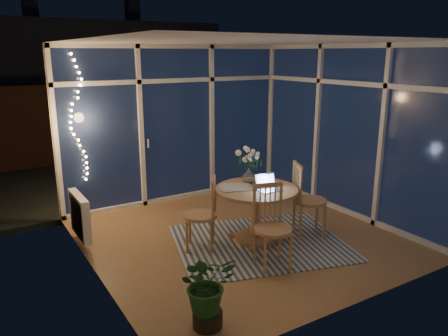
{
  "coord_description": "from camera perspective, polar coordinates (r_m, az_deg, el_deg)",
  "views": [
    {
      "loc": [
        -3.11,
        -4.65,
        2.46
      ],
      "look_at": [
        -0.12,
        0.25,
        0.94
      ],
      "focal_mm": 35.0,
      "sensor_mm": 36.0,
      "label": 1
    }
  ],
  "objects": [
    {
      "name": "rug",
      "position": [
        5.94,
        4.7,
        -9.69
      ],
      "size": [
        2.61,
        2.3,
        0.01
      ],
      "primitive_type": "cube",
      "rotation": [
        0.0,
        0.0,
        -0.28
      ],
      "color": "beige",
      "rests_on": "floor"
    },
    {
      "name": "wall_back",
      "position": [
        7.44,
        -6.25,
        5.72
      ],
      "size": [
        4.0,
        0.04,
        2.6
      ],
      "primitive_type": "cube",
      "color": "silver",
      "rests_on": "floor"
    },
    {
      "name": "floor",
      "position": [
        6.12,
        2.24,
        -8.94
      ],
      "size": [
        4.0,
        4.0,
        0.0
      ],
      "primitive_type": "plane",
      "color": "#996243",
      "rests_on": "ground"
    },
    {
      "name": "wall_left",
      "position": [
        4.93,
        -17.39,
        0.46
      ],
      "size": [
        0.04,
        4.0,
        2.6
      ],
      "primitive_type": "cube",
      "color": "silver",
      "rests_on": "floor"
    },
    {
      "name": "wall_front",
      "position": [
        4.25,
        17.48,
        -1.75
      ],
      "size": [
        4.0,
        0.04,
        2.6
      ],
      "primitive_type": "cube",
      "color": "silver",
      "rests_on": "floor"
    },
    {
      "name": "phone",
      "position": [
        5.66,
        4.23,
        -2.87
      ],
      "size": [
        0.11,
        0.07,
        0.01
      ],
      "primitive_type": "cube",
      "rotation": [
        0.0,
        0.0,
        0.16
      ],
      "color": "black",
      "rests_on": "dining_table"
    },
    {
      "name": "potted_plant",
      "position": [
        4.11,
        -2.2,
        -15.61
      ],
      "size": [
        0.62,
        0.56,
        0.76
      ],
      "primitive_type": "imported",
      "rotation": [
        0.0,
        0.0,
        -0.19
      ],
      "color": "#1B4C1B",
      "rests_on": "floor"
    },
    {
      "name": "garden_shrubs",
      "position": [
        8.62,
        -14.91,
        0.79
      ],
      "size": [
        0.9,
        0.9,
        0.9
      ],
      "primitive_type": "sphere",
      "color": "black",
      "rests_on": "ground"
    },
    {
      "name": "chair_left",
      "position": [
        5.58,
        -3.15,
        -5.99
      ],
      "size": [
        0.62,
        0.62,
        0.97
      ],
      "primitive_type": "cube",
      "rotation": [
        0.0,
        0.0,
        -2.16
      ],
      "color": "olive",
      "rests_on": "floor"
    },
    {
      "name": "bowl",
      "position": [
        5.9,
        6.54,
        -2.04
      ],
      "size": [
        0.19,
        0.19,
        0.04
      ],
      "primitive_type": "imported",
      "rotation": [
        0.0,
        0.0,
        -0.28
      ],
      "color": "white",
      "rests_on": "dining_table"
    },
    {
      "name": "neighbour_roof",
      "position": [
        13.59,
        -17.28,
        13.05
      ],
      "size": [
        7.0,
        3.0,
        2.2
      ],
      "primitive_type": "cube",
      "color": "#2E3137",
      "rests_on": "ground"
    },
    {
      "name": "laptop",
      "position": [
        5.63,
        6.03,
        -1.89
      ],
      "size": [
        0.31,
        0.28,
        0.22
      ],
      "primitive_type": null,
      "rotation": [
        0.0,
        0.0,
        -0.06
      ],
      "color": "#BBBBC0",
      "rests_on": "dining_table"
    },
    {
      "name": "chair_front",
      "position": [
        5.13,
        6.43,
        -7.75
      ],
      "size": [
        0.57,
        0.57,
        1.01
      ],
      "primitive_type": "cube",
      "rotation": [
        0.0,
        0.0,
        -0.25
      ],
      "color": "olive",
      "rests_on": "floor"
    },
    {
      "name": "wall_right",
      "position": [
        7.01,
        16.15,
        4.68
      ],
      "size": [
        0.04,
        4.0,
        2.6
      ],
      "primitive_type": "cube",
      "color": "silver",
      "rests_on": "floor"
    },
    {
      "name": "radiator",
      "position": [
        6.04,
        -18.33,
        -5.95
      ],
      "size": [
        0.1,
        0.7,
        0.58
      ],
      "primitive_type": "cube",
      "color": "white",
      "rests_on": "wall_left"
    },
    {
      "name": "dining_table",
      "position": [
        5.87,
        4.2,
        -6.1
      ],
      "size": [
        1.35,
        1.35,
        0.74
      ],
      "primitive_type": "cylinder",
      "rotation": [
        0.0,
        0.0,
        -0.28
      ],
      "color": "olive",
      "rests_on": "floor"
    },
    {
      "name": "ceiling",
      "position": [
        5.6,
        2.51,
        16.2
      ],
      "size": [
        4.0,
        4.0,
        0.0
      ],
      "primitive_type": "plane",
      "color": "white",
      "rests_on": "wall_back"
    },
    {
      "name": "fairy_lights",
      "position": [
        6.76,
        -18.66,
        6.06
      ],
      "size": [
        0.24,
        0.1,
        1.85
      ],
      "primitive_type": null,
      "color": "#FFB566",
      "rests_on": "window_wall_back"
    },
    {
      "name": "newspapers",
      "position": [
        5.76,
        1.6,
        -2.48
      ],
      "size": [
        0.44,
        0.37,
        0.02
      ],
      "primitive_type": "cube",
      "rotation": [
        0.0,
        0.0,
        -0.23
      ],
      "color": "beige",
      "rests_on": "dining_table"
    },
    {
      "name": "flower_vase",
      "position": [
        5.94,
        3.24,
        -0.97
      ],
      "size": [
        0.25,
        0.25,
        0.21
      ],
      "primitive_type": "imported",
      "rotation": [
        0.0,
        0.0,
        -0.28
      ],
      "color": "white",
      "rests_on": "dining_table"
    },
    {
      "name": "garden_patio",
      "position": [
        10.61,
        -10.54,
        0.8
      ],
      "size": [
        12.0,
        6.0,
        0.1
      ],
      "primitive_type": "cube",
      "color": "black",
      "rests_on": "ground"
    },
    {
      "name": "garden_fence",
      "position": [
        10.74,
        -14.25,
        5.98
      ],
      "size": [
        11.0,
        0.08,
        1.8
      ],
      "primitive_type": "cube",
      "color": "#342012",
      "rests_on": "ground"
    },
    {
      "name": "window_wall_right",
      "position": [
        6.98,
        15.92,
        4.65
      ],
      "size": [
        0.1,
        4.0,
        2.6
      ],
      "primitive_type": "cube",
      "color": "white",
      "rests_on": "floor"
    },
    {
      "name": "window_wall_back",
      "position": [
        7.4,
        -6.11,
        5.68
      ],
      "size": [
        4.0,
        0.1,
        2.6
      ],
      "primitive_type": "cube",
      "color": "white",
      "rests_on": "floor"
    },
    {
      "name": "chair_right",
      "position": [
        6.1,
        11.14,
        -3.99
      ],
      "size": [
        0.65,
        0.65,
        1.05
      ],
      "primitive_type": "cube",
      "rotation": [
        0.0,
        0.0,
        1.13
      ],
      "color": "olive",
      "rests_on": "floor"
    }
  ]
}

